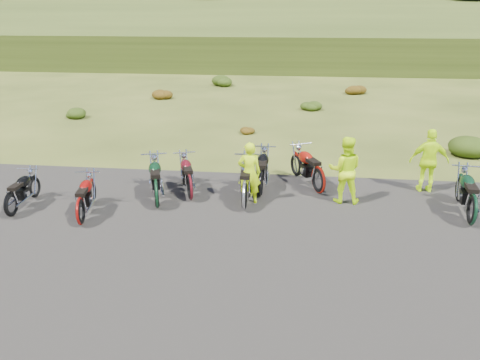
# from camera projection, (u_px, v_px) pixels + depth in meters

# --- Properties ---
(ground) EXTENTS (300.00, 300.00, 0.00)m
(ground) POSITION_uv_depth(u_px,v_px,m) (223.00, 227.00, 11.63)
(ground) COLOR #353F15
(ground) RESTS_ON ground
(gravel_pad) EXTENTS (20.00, 12.00, 0.04)m
(gravel_pad) POSITION_uv_depth(u_px,v_px,m) (208.00, 269.00, 9.77)
(gravel_pad) COLOR black
(gravel_pad) RESTS_ON ground
(hill_slope) EXTENTS (300.00, 45.97, 9.37)m
(hill_slope) POSITION_uv_depth(u_px,v_px,m) (283.00, 51.00, 58.20)
(hill_slope) COLOR #324216
(hill_slope) RESTS_ON ground
(hill_plateau) EXTENTS (300.00, 90.00, 9.17)m
(hill_plateau) POSITION_uv_depth(u_px,v_px,m) (290.00, 30.00, 114.08)
(hill_plateau) COLOR #324216
(hill_plateau) RESTS_ON ground
(shrub_1) EXTENTS (1.03, 1.03, 0.61)m
(shrub_1) POSITION_uv_depth(u_px,v_px,m) (75.00, 112.00, 23.04)
(shrub_1) COLOR #24360D
(shrub_1) RESTS_ON ground
(shrub_2) EXTENTS (1.30, 1.30, 0.77)m
(shrub_2) POSITION_uv_depth(u_px,v_px,m) (161.00, 93.00, 27.63)
(shrub_2) COLOR #5E2F0B
(shrub_2) RESTS_ON ground
(shrub_3) EXTENTS (1.56, 1.56, 0.92)m
(shrub_3) POSITION_uv_depth(u_px,v_px,m) (223.00, 79.00, 32.23)
(shrub_3) COLOR #24360D
(shrub_3) RESTS_ON ground
(shrub_4) EXTENTS (0.77, 0.77, 0.45)m
(shrub_4) POSITION_uv_depth(u_px,v_px,m) (245.00, 129.00, 20.17)
(shrub_4) COLOR #5E2F0B
(shrub_4) RESTS_ON ground
(shrub_5) EXTENTS (1.03, 1.03, 0.61)m
(shrub_5) POSITION_uv_depth(u_px,v_px,m) (310.00, 104.00, 24.76)
(shrub_5) COLOR #24360D
(shrub_5) RESTS_ON ground
(shrub_6) EXTENTS (1.30, 1.30, 0.77)m
(shrub_6) POSITION_uv_depth(u_px,v_px,m) (355.00, 88.00, 29.36)
(shrub_6) COLOR #5E2F0B
(shrub_6) RESTS_ON ground
(shrub_7) EXTENTS (1.56, 1.56, 0.92)m
(shrub_7) POSITION_uv_depth(u_px,v_px,m) (474.00, 143.00, 17.19)
(shrub_7) COLOR #24360D
(shrub_7) RESTS_ON ground
(motorcycle_0) EXTENTS (0.71, 1.90, 0.98)m
(motorcycle_0) POSITION_uv_depth(u_px,v_px,m) (14.00, 217.00, 12.22)
(motorcycle_0) COLOR black
(motorcycle_0) RESTS_ON ground
(motorcycle_1) EXTENTS (1.03, 2.07, 1.04)m
(motorcycle_1) POSITION_uv_depth(u_px,v_px,m) (82.00, 225.00, 11.76)
(motorcycle_1) COLOR maroon
(motorcycle_1) RESTS_ON ground
(motorcycle_2) EXTENTS (1.40, 2.38, 1.18)m
(motorcycle_2) POSITION_uv_depth(u_px,v_px,m) (157.00, 208.00, 12.74)
(motorcycle_2) COLOR black
(motorcycle_2) RESTS_ON ground
(motorcycle_3) EXTENTS (0.86, 2.31, 1.19)m
(motorcycle_3) POSITION_uv_depth(u_px,v_px,m) (244.00, 210.00, 12.64)
(motorcycle_3) COLOR #ACABB0
(motorcycle_3) RESTS_ON ground
(motorcycle_4) EXTENTS (1.35, 2.18, 1.08)m
(motorcycle_4) POSITION_uv_depth(u_px,v_px,m) (191.00, 200.00, 13.27)
(motorcycle_4) COLOR #520D15
(motorcycle_4) RESTS_ON ground
(motorcycle_5) EXTENTS (0.76, 2.24, 1.17)m
(motorcycle_5) POSITION_uv_depth(u_px,v_px,m) (260.00, 197.00, 13.51)
(motorcycle_5) COLOR black
(motorcycle_5) RESTS_ON ground
(motorcycle_6) EXTENTS (1.65, 2.37, 1.19)m
(motorcycle_6) POSITION_uv_depth(u_px,v_px,m) (318.00, 194.00, 13.74)
(motorcycle_6) COLOR maroon
(motorcycle_6) RESTS_ON ground
(motorcycle_7) EXTENTS (1.00, 2.32, 1.18)m
(motorcycle_7) POSITION_uv_depth(u_px,v_px,m) (469.00, 225.00, 11.75)
(motorcycle_7) COLOR black
(motorcycle_7) RESTS_ON ground
(person_middle) EXTENTS (0.67, 0.47, 1.73)m
(person_middle) POSITION_uv_depth(u_px,v_px,m) (249.00, 174.00, 12.79)
(person_middle) COLOR #C3EE0C
(person_middle) RESTS_ON ground
(person_right_a) EXTENTS (0.94, 0.75, 1.87)m
(person_right_a) POSITION_uv_depth(u_px,v_px,m) (345.00, 171.00, 12.81)
(person_right_a) COLOR #C3EE0C
(person_right_a) RESTS_ON ground
(person_right_b) EXTENTS (1.11, 0.48, 1.88)m
(person_right_b) POSITION_uv_depth(u_px,v_px,m) (429.00, 162.00, 13.55)
(person_right_b) COLOR #C3EE0C
(person_right_b) RESTS_ON ground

